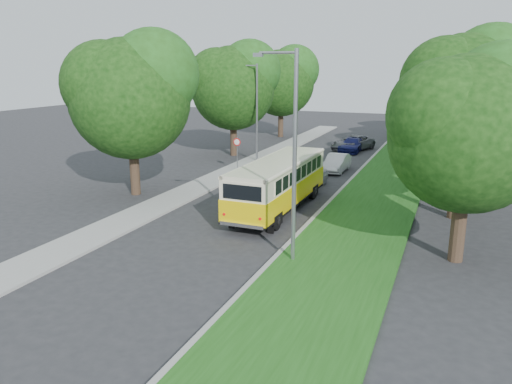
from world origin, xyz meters
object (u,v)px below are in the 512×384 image
at_px(car_silver, 308,177).
at_px(car_blue, 352,145).
at_px(lamppost_far, 256,109).
at_px(vintage_bus, 278,185).
at_px(lamppost_near, 292,151).
at_px(car_white, 337,163).
at_px(car_grey, 353,143).

height_order(car_silver, car_blue, car_silver).
bearing_deg(car_blue, lamppost_far, -126.97).
relative_size(lamppost_far, vintage_bus, 0.81).
relative_size(vintage_bus, car_blue, 2.20).
bearing_deg(lamppost_near, car_white, 97.19).
bearing_deg(vintage_bus, car_white, 87.86).
relative_size(car_silver, car_blue, 0.89).
height_order(car_silver, car_white, car_silver).
bearing_deg(lamppost_far, lamppost_near, -64.29).
bearing_deg(car_white, car_silver, -95.06).
relative_size(car_white, car_grey, 0.79).
height_order(car_blue, car_grey, car_grey).
xyz_separation_m(car_white, car_blue, (-0.63, 8.67, -0.01)).
bearing_deg(car_grey, car_white, -64.69).
height_order(lamppost_far, car_white, lamppost_far).
relative_size(vintage_bus, car_grey, 1.94).
xyz_separation_m(car_silver, car_white, (0.60, 5.31, -0.02)).
bearing_deg(car_blue, lamppost_near, -81.46).
bearing_deg(vintage_bus, lamppost_near, -65.63).
relative_size(lamppost_near, car_silver, 2.15).
relative_size(lamppost_far, car_silver, 2.01).
relative_size(lamppost_near, car_blue, 1.91).
bearing_deg(lamppost_near, car_blue, 96.18).
distance_m(car_white, car_blue, 8.69).
relative_size(lamppost_far, car_blue, 1.79).
xyz_separation_m(car_white, car_grey, (-0.74, 9.44, 0.04)).
relative_size(lamppost_near, lamppost_far, 1.07).
xyz_separation_m(car_silver, car_grey, (-0.14, 14.74, 0.03)).
distance_m(vintage_bus, car_blue, 19.54).
xyz_separation_m(car_blue, car_grey, (-0.11, 0.77, 0.05)).
distance_m(lamppost_far, vintage_bus, 13.83).
distance_m(car_silver, car_blue, 13.98).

